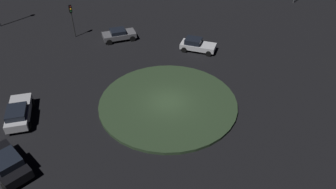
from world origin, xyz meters
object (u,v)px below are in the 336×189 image
object	(u,v)px
car_grey	(119,34)
car_silver	(19,112)
car_white	(197,45)
traffic_light_north	(71,15)
car_black	(7,163)

from	to	relation	value
car_grey	car_silver	world-z (taller)	car_silver
car_white	traffic_light_north	xyz separation A→B (m)	(-12.56, 8.13, 2.16)
car_white	car_black	bearing A→B (deg)	-111.20
car_white	car_silver	bearing A→B (deg)	-124.40
car_white	car_silver	size ratio (longest dim) A/B	0.92
car_silver	traffic_light_north	world-z (taller)	traffic_light_north
car_silver	traffic_light_north	distance (m)	15.49
car_white	car_grey	xyz separation A→B (m)	(-7.69, 5.57, -0.01)
car_grey	traffic_light_north	size ratio (longest dim) A/B	0.96
car_grey	traffic_light_north	world-z (taller)	traffic_light_north
car_white	traffic_light_north	distance (m)	15.12
car_black	car_silver	size ratio (longest dim) A/B	1.02
car_black	car_grey	size ratio (longest dim) A/B	1.17
traffic_light_north	car_grey	bearing A→B (deg)	41.56
car_grey	car_silver	bearing A→B (deg)	-133.15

